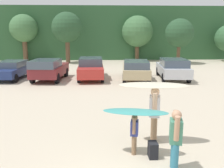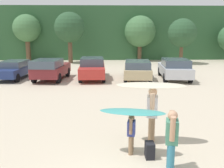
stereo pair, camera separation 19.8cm
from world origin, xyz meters
TOP-DOWN VIEW (x-y plane):
  - hillside_ridge at (0.00, 32.48)m, footprint 108.00×12.00m
  - tree_center at (-9.87, 25.79)m, footprint 3.26×3.26m
  - tree_left at (-4.49, 23.63)m, footprint 3.36×3.36m
  - tree_right at (3.73, 25.95)m, footprint 3.78×3.78m
  - tree_center_left at (7.88, 22.58)m, footprint 3.11×3.11m
  - parked_car_navy at (-7.42, 13.88)m, footprint 2.07×4.24m
  - parked_car_maroon at (-4.53, 13.18)m, footprint 2.26×4.35m
  - parked_car_red at (-1.53, 13.74)m, footprint 1.93×4.69m
  - parked_car_tan at (1.78, 13.22)m, footprint 2.34×4.93m
  - parked_car_silver at (4.56, 13.30)m, footprint 2.31×4.61m
  - person_adult at (0.87, 2.66)m, footprint 0.41×0.84m
  - person_child at (0.14, 1.91)m, footprint 0.27×0.46m
  - person_companion at (1.02, 0.94)m, footprint 0.37×0.63m
  - surfboard_cream at (0.80, 2.61)m, footprint 2.19×0.87m
  - surfboard_teal at (0.15, 1.86)m, footprint 1.90×0.87m
  - backpack_dropped at (0.62, 1.61)m, footprint 0.24×0.34m

SIDE VIEW (x-z plane):
  - backpack_dropped at x=0.62m, z-range 0.00..0.45m
  - person_child at x=0.14m, z-range 0.07..1.23m
  - parked_car_navy at x=-7.42m, z-range 0.05..1.39m
  - parked_car_tan at x=1.78m, z-range 0.06..1.51m
  - parked_car_silver at x=4.56m, z-range 0.05..1.58m
  - parked_car_red at x=-1.53m, z-range 0.03..1.61m
  - parked_car_maroon at x=-4.53m, z-range 0.06..1.64m
  - person_companion at x=1.02m, z-range 0.10..1.69m
  - person_adult at x=0.87m, z-range 0.11..1.88m
  - surfboard_teal at x=0.15m, z-range 1.20..1.31m
  - surfboard_cream at x=0.80m, z-range 1.78..1.92m
  - hillside_ridge at x=0.00m, z-range 0.00..6.64m
  - tree_center_left at x=7.88m, z-range 0.88..5.80m
  - tree_right at x=3.73m, z-range 0.81..6.25m
  - tree_center at x=-9.87m, z-range 1.08..6.63m
  - tree_left at x=-4.49m, z-range 1.10..6.76m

